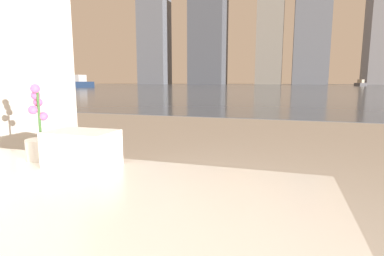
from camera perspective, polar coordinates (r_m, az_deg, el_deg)
The scene contains 6 objects.
potted_orchid at distance 1.64m, azimuth -26.82°, elevation -2.31°, with size 0.14×0.14×0.37m.
towel_stack at distance 1.42m, azimuth -20.19°, elevation -3.72°, with size 0.30×0.19×0.16m.
harbor_water at distance 62.16m, azimuth 16.89°, elevation 7.57°, with size 180.00×110.00×0.01m.
harbor_boat_2 at distance 51.70m, azimuth -20.66°, elevation 8.01°, with size 1.90×5.37×2.01m.
harbor_boat_4 at distance 79.42m, azimuth 29.46°, elevation 7.37°, with size 3.29×3.99×1.46m.
skyline_tower_1 at distance 123.16m, azimuth 3.10°, elevation 16.65°, with size 13.55×12.16×35.71m.
Camera 1 is at (0.69, -0.15, 0.87)m, focal length 28.00 mm.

